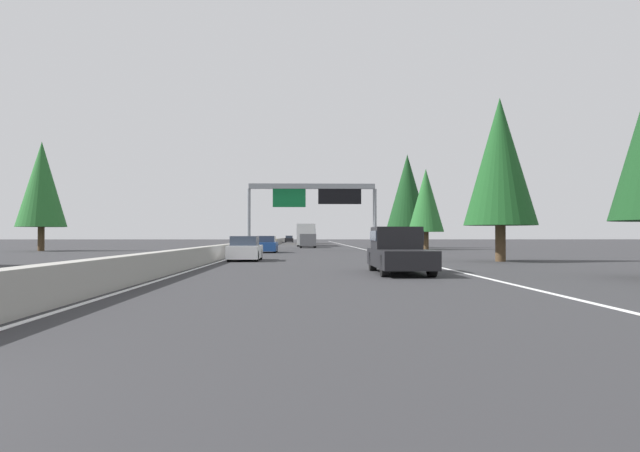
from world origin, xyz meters
The scene contains 16 objects.
ground_plane centered at (60.00, 0.00, 0.00)m, with size 320.00×320.00×0.00m, color #2D2D30.
median_barrier centered at (80.00, 0.30, 0.45)m, with size 180.00×0.56×0.90m, color #9E9B93.
shoulder_stripe_right centered at (70.00, -11.52, 0.01)m, with size 160.00×0.16×0.01m, color silver.
shoulder_stripe_median centered at (70.00, -0.25, 0.01)m, with size 160.00×0.16×0.01m, color silver.
sign_gantry_overhead centered at (52.41, -6.03, 5.23)m, with size 0.50×12.68×6.57m.
pickup_mid_center centered at (18.97, -8.91, 0.91)m, with size 5.60×2.00×1.86m.
sedan_near_center centered at (30.61, -1.58, 0.68)m, with size 4.40×1.80×1.47m.
minivan_far_center centered at (66.98, -5.55, 0.95)m, with size 5.00×1.95×1.69m.
sedan_distant_a centered at (124.15, -1.77, 0.68)m, with size 4.40×1.80×1.47m.
sedan_distant_b centered at (47.07, -1.79, 0.68)m, with size 4.40×1.80×1.47m.
box_truck_far_right centered at (100.82, -5.60, 1.61)m, with size 8.50×2.40×2.95m.
bus_mid_left centered at (79.64, -5.35, 1.72)m, with size 11.50×2.55×3.10m.
conifer_right_near centered at (29.08, -16.49, 5.80)m, with size 4.20×4.20×9.54m.
conifer_right_mid centered at (57.17, -18.05, 5.23)m, with size 3.79×3.79×8.62m.
conifer_right_far centered at (65.72, -17.60, 6.89)m, with size 4.99×4.99×11.34m.
conifer_left_near centered at (52.82, 20.44, 6.48)m, with size 4.69×4.69×10.67m.
Camera 1 is at (-4.36, -5.13, 1.51)m, focal length 32.70 mm.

